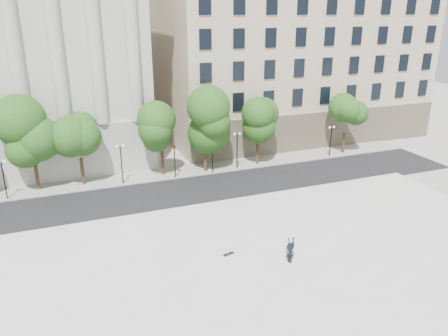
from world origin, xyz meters
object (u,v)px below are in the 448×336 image
(traffic_light_east, at_px, (212,143))
(person_lying, at_px, (290,259))
(traffic_light_west, at_px, (174,146))
(skateboard, at_px, (229,254))

(traffic_light_east, height_order, person_lying, traffic_light_east)
(traffic_light_west, relative_size, person_lying, 2.22)
(traffic_light_east, xyz_separation_m, person_lying, (-1.35, -20.05, -2.90))
(traffic_light_west, bearing_deg, person_lying, -81.65)
(traffic_light_east, distance_m, person_lying, 20.30)
(traffic_light_east, height_order, skateboard, traffic_light_east)
(person_lying, bearing_deg, traffic_light_west, 99.52)
(traffic_light_west, distance_m, person_lying, 20.49)
(person_lying, distance_m, skateboard, 4.45)
(traffic_light_west, xyz_separation_m, skateboard, (-0.74, -17.55, -3.23))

